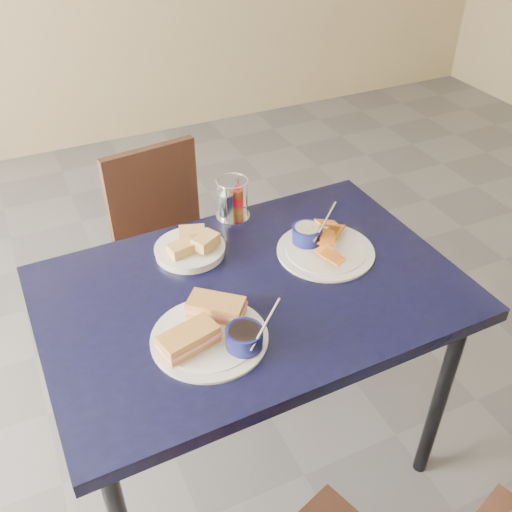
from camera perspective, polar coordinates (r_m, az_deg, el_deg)
name	(u,v)px	position (r m, az deg, el deg)	size (l,w,h in m)	color
ground	(265,407)	(2.23, 0.86, -14.83)	(6.00, 6.00, 0.00)	#505055
dining_table	(252,307)	(1.60, -0.37, -5.12)	(1.14, 0.78, 0.75)	black
chair_far	(168,234)	(2.29, -8.75, 2.22)	(0.42, 0.41, 0.80)	black
sandwich_plate	(213,331)	(1.40, -4.33, -7.44)	(0.31, 0.29, 0.12)	white
plantain_plate	(320,244)	(1.69, 6.40, 1.18)	(0.29, 0.29, 0.12)	white
bread_basket	(191,247)	(1.67, -6.51, 0.85)	(0.20, 0.20, 0.07)	white
condiment_caddy	(231,202)	(1.80, -2.52, 5.43)	(0.11, 0.11, 0.14)	silver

